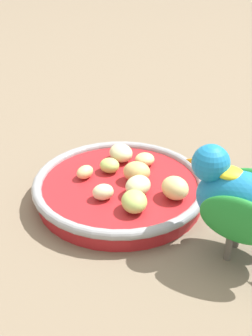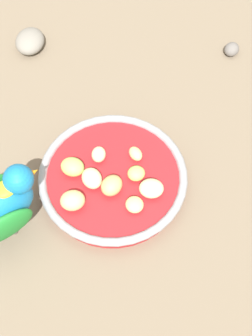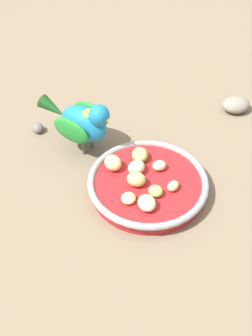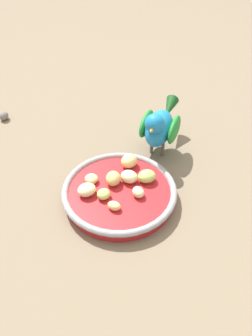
{
  "view_description": "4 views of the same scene",
  "coord_description": "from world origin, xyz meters",
  "px_view_note": "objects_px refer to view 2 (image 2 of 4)",
  "views": [
    {
      "loc": [
        0.4,
        -0.34,
        0.37
      ],
      "look_at": [
        -0.03,
        0.02,
        0.04
      ],
      "focal_mm": 54.28,
      "sensor_mm": 36.0,
      "label": 1
    },
    {
      "loc": [
        0.06,
        0.37,
        0.67
      ],
      "look_at": [
        -0.04,
        0.03,
        0.07
      ],
      "focal_mm": 52.46,
      "sensor_mm": 36.0,
      "label": 2
    },
    {
      "loc": [
        -0.44,
        0.38,
        0.61
      ],
      "look_at": [
        0.01,
        0.04,
        0.05
      ],
      "focal_mm": 46.58,
      "sensor_mm": 36.0,
      "label": 3
    },
    {
      "loc": [
        -0.39,
        -0.32,
        0.52
      ],
      "look_at": [
        0.01,
        0.02,
        0.06
      ],
      "focal_mm": 38.11,
      "sensor_mm": 36.0,
      "label": 4
    }
  ],
  "objects_px": {
    "apple_piece_0": "(73,167)",
    "pebble_2": "(232,49)",
    "apple_piece_1": "(112,185)",
    "apple_piece_8": "(73,200)",
    "apple_piece_5": "(136,173)",
    "rock_large": "(30,41)",
    "apple_piece_3": "(135,205)",
    "feeding_bowl": "(113,179)",
    "apple_piece_7": "(151,188)",
    "apple_piece_4": "(136,154)",
    "apple_piece_6": "(92,178)",
    "apple_piece_2": "(99,154)"
  },
  "relations": [
    {
      "from": "pebble_2",
      "to": "apple_piece_2",
      "type": "bearing_deg",
      "value": 30.04
    },
    {
      "from": "apple_piece_3",
      "to": "apple_piece_0",
      "type": "bearing_deg",
      "value": -48.82
    },
    {
      "from": "feeding_bowl",
      "to": "apple_piece_5",
      "type": "xyz_separation_m",
      "value": [
        -0.03,
        0.01,
        0.02
      ]
    },
    {
      "from": "apple_piece_4",
      "to": "apple_piece_1",
      "type": "bearing_deg",
      "value": 42.84
    },
    {
      "from": "apple_piece_7",
      "to": "apple_piece_8",
      "type": "bearing_deg",
      "value": -5.14
    },
    {
      "from": "apple_piece_0",
      "to": "rock_large",
      "type": "distance_m",
      "value": 0.29
    },
    {
      "from": "apple_piece_4",
      "to": "apple_piece_3",
      "type": "bearing_deg",
      "value": 72.88
    },
    {
      "from": "apple_piece_1",
      "to": "pebble_2",
      "type": "height_order",
      "value": "apple_piece_1"
    },
    {
      "from": "apple_piece_7",
      "to": "pebble_2",
      "type": "height_order",
      "value": "apple_piece_7"
    },
    {
      "from": "apple_piece_6",
      "to": "apple_piece_7",
      "type": "distance_m",
      "value": 0.09
    },
    {
      "from": "apple_piece_1",
      "to": "apple_piece_5",
      "type": "distance_m",
      "value": 0.04
    },
    {
      "from": "apple_piece_2",
      "to": "apple_piece_3",
      "type": "bearing_deg",
      "value": 107.09
    },
    {
      "from": "apple_piece_4",
      "to": "rock_large",
      "type": "distance_m",
      "value": 0.32
    },
    {
      "from": "apple_piece_1",
      "to": "apple_piece_6",
      "type": "xyz_separation_m",
      "value": [
        0.03,
        -0.02,
        -0.0
      ]
    },
    {
      "from": "apple_piece_5",
      "to": "apple_piece_7",
      "type": "height_order",
      "value": "apple_piece_7"
    },
    {
      "from": "apple_piece_4",
      "to": "apple_piece_5",
      "type": "distance_m",
      "value": 0.04
    },
    {
      "from": "apple_piece_0",
      "to": "apple_piece_1",
      "type": "relative_size",
      "value": 1.03
    },
    {
      "from": "apple_piece_1",
      "to": "pebble_2",
      "type": "relative_size",
      "value": 1.21
    },
    {
      "from": "apple_piece_0",
      "to": "apple_piece_7",
      "type": "bearing_deg",
      "value": 147.35
    },
    {
      "from": "apple_piece_6",
      "to": "rock_large",
      "type": "distance_m",
      "value": 0.32
    },
    {
      "from": "feeding_bowl",
      "to": "apple_piece_2",
      "type": "distance_m",
      "value": 0.04
    },
    {
      "from": "feeding_bowl",
      "to": "apple_piece_6",
      "type": "height_order",
      "value": "apple_piece_6"
    },
    {
      "from": "apple_piece_2",
      "to": "apple_piece_8",
      "type": "height_order",
      "value": "apple_piece_8"
    },
    {
      "from": "apple_piece_7",
      "to": "apple_piece_5",
      "type": "bearing_deg",
      "value": -66.14
    },
    {
      "from": "apple_piece_0",
      "to": "rock_large",
      "type": "xyz_separation_m",
      "value": [
        0.02,
        -0.29,
        -0.02
      ]
    },
    {
      "from": "apple_piece_0",
      "to": "feeding_bowl",
      "type": "bearing_deg",
      "value": 156.11
    },
    {
      "from": "apple_piece_4",
      "to": "apple_piece_8",
      "type": "bearing_deg",
      "value": 26.63
    },
    {
      "from": "apple_piece_6",
      "to": "apple_piece_1",
      "type": "bearing_deg",
      "value": 141.37
    },
    {
      "from": "feeding_bowl",
      "to": "pebble_2",
      "type": "distance_m",
      "value": 0.34
    },
    {
      "from": "apple_piece_1",
      "to": "apple_piece_2",
      "type": "xyz_separation_m",
      "value": [
        0.01,
        -0.06,
        -0.0
      ]
    },
    {
      "from": "apple_piece_4",
      "to": "apple_piece_8",
      "type": "distance_m",
      "value": 0.12
    },
    {
      "from": "apple_piece_5",
      "to": "pebble_2",
      "type": "relative_size",
      "value": 0.92
    },
    {
      "from": "apple_piece_6",
      "to": "apple_piece_8",
      "type": "relative_size",
      "value": 0.97
    },
    {
      "from": "apple_piece_2",
      "to": "apple_piece_5",
      "type": "height_order",
      "value": "same"
    },
    {
      "from": "apple_piece_1",
      "to": "apple_piece_8",
      "type": "bearing_deg",
      "value": 8.5
    },
    {
      "from": "apple_piece_4",
      "to": "rock_large",
      "type": "bearing_deg",
      "value": -68.58
    },
    {
      "from": "apple_piece_2",
      "to": "pebble_2",
      "type": "bearing_deg",
      "value": -149.96
    },
    {
      "from": "feeding_bowl",
      "to": "apple_piece_8",
      "type": "distance_m",
      "value": 0.08
    },
    {
      "from": "apple_piece_6",
      "to": "pebble_2",
      "type": "xyz_separation_m",
      "value": [
        -0.31,
        -0.21,
        -0.02
      ]
    },
    {
      "from": "apple_piece_0",
      "to": "pebble_2",
      "type": "bearing_deg",
      "value": -151.6
    },
    {
      "from": "apple_piece_2",
      "to": "apple_piece_1",
      "type": "bearing_deg",
      "value": 94.84
    },
    {
      "from": "apple_piece_0",
      "to": "pebble_2",
      "type": "xyz_separation_m",
      "value": [
        -0.33,
        -0.18,
        -0.02
      ]
    },
    {
      "from": "apple_piece_0",
      "to": "apple_piece_5",
      "type": "distance_m",
      "value": 0.1
    },
    {
      "from": "rock_large",
      "to": "apple_piece_3",
      "type": "bearing_deg",
      "value": 103.41
    },
    {
      "from": "apple_piece_1",
      "to": "apple_piece_8",
      "type": "xyz_separation_m",
      "value": [
        0.06,
        0.01,
        0.0
      ]
    },
    {
      "from": "apple_piece_7",
      "to": "apple_piece_3",
      "type": "bearing_deg",
      "value": 29.24
    },
    {
      "from": "apple_piece_5",
      "to": "apple_piece_8",
      "type": "relative_size",
      "value": 0.74
    },
    {
      "from": "apple_piece_0",
      "to": "pebble_2",
      "type": "relative_size",
      "value": 1.25
    },
    {
      "from": "apple_piece_8",
      "to": "pebble_2",
      "type": "xyz_separation_m",
      "value": [
        -0.34,
        -0.24,
        -0.03
      ]
    },
    {
      "from": "feeding_bowl",
      "to": "apple_piece_1",
      "type": "distance_m",
      "value": 0.03
    }
  ]
}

